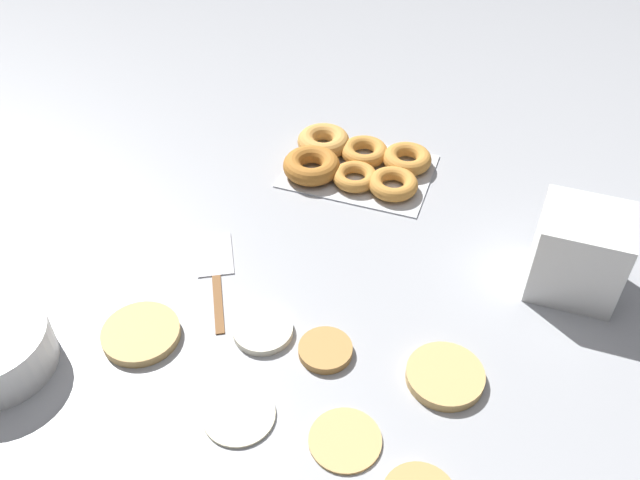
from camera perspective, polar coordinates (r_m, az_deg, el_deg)
ground_plane at (r=1.06m, az=-1.85°, el=-6.09°), size 3.00×3.00×0.00m
pancake_0 at (r=1.06m, az=-14.84°, el=-7.63°), size 0.12×0.12×0.01m
pancake_1 at (r=0.95m, az=-6.84°, el=-14.35°), size 0.10×0.10×0.01m
pancake_2 at (r=1.04m, az=-4.83°, el=-7.58°), size 0.09×0.09×0.01m
pancake_3 at (r=1.01m, az=0.46°, el=-9.25°), size 0.08×0.08×0.01m
pancake_4 at (r=0.93m, az=2.13°, el=-16.42°), size 0.10×0.10×0.01m
pancake_5 at (r=0.99m, az=10.49°, el=-11.18°), size 0.11×0.11×0.02m
donut_tray at (r=1.33m, az=2.76°, el=6.58°), size 0.28×0.20×0.04m
container_stack at (r=1.13m, az=20.96°, el=-0.98°), size 0.13×0.12×0.14m
spatula at (r=1.15m, az=-8.81°, el=-2.04°), size 0.14×0.22×0.01m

